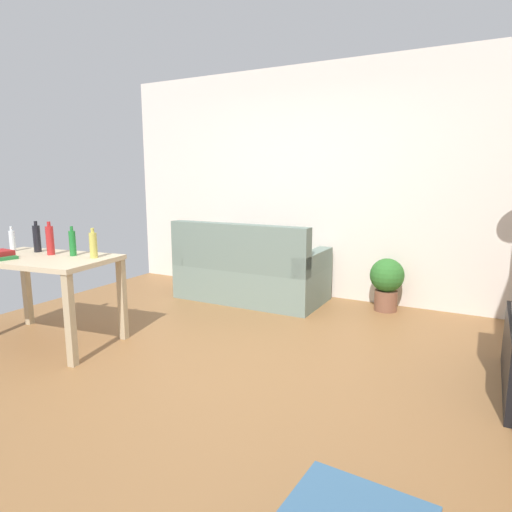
% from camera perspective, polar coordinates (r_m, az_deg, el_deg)
% --- Properties ---
extents(ground_plane, '(5.20, 4.40, 0.02)m').
position_cam_1_polar(ground_plane, '(3.66, -5.19, -12.91)').
color(ground_plane, olive).
extents(wall_rear, '(5.20, 0.10, 2.70)m').
position_cam_1_polar(wall_rear, '(5.34, 7.73, 9.32)').
color(wall_rear, silver).
rests_on(wall_rear, ground_plane).
extents(couch, '(1.69, 0.84, 0.92)m').
position_cam_1_polar(couch, '(5.14, -0.88, -2.33)').
color(couch, slate).
rests_on(couch, ground_plane).
extents(desk, '(1.28, 0.85, 0.76)m').
position_cam_1_polar(desk, '(4.15, -25.88, -1.58)').
color(desk, '#C6B28E').
rests_on(desk, ground_plane).
extents(potted_plant, '(0.36, 0.36, 0.57)m').
position_cam_1_polar(potted_plant, '(4.92, 16.57, -3.07)').
color(potted_plant, brown).
rests_on(potted_plant, ground_plane).
extents(bottle_clear, '(0.05, 0.05, 0.23)m').
position_cam_1_polar(bottle_clear, '(4.54, -29.02, 1.76)').
color(bottle_clear, silver).
rests_on(bottle_clear, desk).
extents(bottle_dark, '(0.06, 0.06, 0.28)m').
position_cam_1_polar(bottle_dark, '(4.40, -26.50, 2.07)').
color(bottle_dark, black).
rests_on(bottle_dark, desk).
extents(bottle_red, '(0.07, 0.07, 0.29)m').
position_cam_1_polar(bottle_red, '(4.19, -25.11, 1.89)').
color(bottle_red, '#AD2323').
rests_on(bottle_red, desk).
extents(bottle_green, '(0.06, 0.06, 0.25)m').
position_cam_1_polar(bottle_green, '(4.06, -22.66, 1.59)').
color(bottle_green, '#1E722D').
rests_on(bottle_green, desk).
extents(bottle_squat, '(0.06, 0.06, 0.25)m').
position_cam_1_polar(bottle_squat, '(3.89, -20.32, 1.37)').
color(bottle_squat, '#BCB24C').
rests_on(bottle_squat, desk).
extents(book_stack, '(0.28, 0.22, 0.07)m').
position_cam_1_polar(book_stack, '(4.20, -30.17, 0.12)').
color(book_stack, '#236B33').
rests_on(book_stack, desk).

